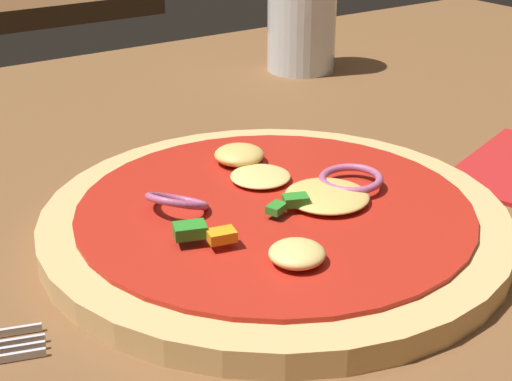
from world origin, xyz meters
TOP-DOWN VIEW (x-y plane):
  - dining_table at (0.00, 0.00)m, footprint 1.45×0.96m
  - pizza at (0.03, 0.01)m, footprint 0.28×0.28m
  - beer_glass at (0.26, 0.29)m, footprint 0.07×0.07m

SIDE VIEW (x-z plane):
  - dining_table at x=0.00m, z-range 0.00..0.03m
  - pizza at x=0.03m, z-range 0.02..0.06m
  - beer_glass at x=0.26m, z-range 0.03..0.15m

